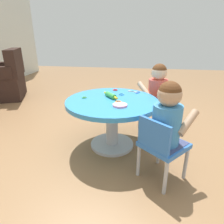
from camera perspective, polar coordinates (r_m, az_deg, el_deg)
name	(u,v)px	position (r m, az deg, el deg)	size (l,w,h in m)	color
ground_plane	(112,145)	(2.07, 0.00, -9.66)	(10.00, 10.00, 0.00)	olive
craft_table	(112,112)	(1.90, 0.00, 0.15)	(0.88, 0.88, 0.50)	silver
child_chair_left	(161,145)	(1.53, 14.15, -9.44)	(0.42, 0.42, 0.54)	#B7B7BC
seated_child_left	(167,116)	(1.46, 15.91, -1.22)	(0.44, 0.43, 0.51)	#3F4772
child_chair_right	(158,107)	(2.29, 13.42, 1.43)	(0.42, 0.42, 0.54)	#B7B7BC
seated_child_right	(158,87)	(2.25, 13.17, 7.14)	(0.44, 0.43, 0.51)	#3F4772
armchair_dark	(4,81)	(3.99, -29.14, 7.94)	(0.93, 0.94, 0.85)	black
rolling_pin	(111,95)	(1.91, -0.40, 4.90)	(0.19, 0.17, 0.05)	green
craft_scissors	(135,92)	(2.12, 6.86, 5.80)	(0.11, 0.14, 0.01)	silver
playdough_blob_0	(120,105)	(1.69, 2.34, 2.03)	(0.13, 0.13, 0.02)	pink
cookie_cutter_0	(121,94)	(2.02, 2.77, 5.23)	(0.06, 0.06, 0.01)	#3F99D8
cookie_cutter_1	(115,90)	(2.18, 0.95, 6.49)	(0.05, 0.05, 0.01)	red
cookie_cutter_2	(84,97)	(1.93, -8.11, 4.23)	(0.05, 0.05, 0.01)	#4CB259
cookie_cutter_3	(118,102)	(1.79, 1.87, 2.99)	(0.06, 0.06, 0.01)	orange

